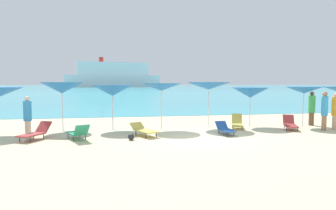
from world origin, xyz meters
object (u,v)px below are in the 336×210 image
at_px(umbrella_3, 112,91).
at_px(beachgoer_3, 324,109).
at_px(umbrella_2, 62,88).
at_px(lounge_chair_5, 290,124).
at_px(lounge_chair_6, 144,130).
at_px(umbrella_7, 304,90).
at_px(lounge_chair_1, 237,123).
at_px(lounge_chair_2, 35,132).
at_px(beach_ball, 131,137).
at_px(umbrella_4, 161,87).
at_px(lounge_chair_4, 78,132).
at_px(cruise_ship, 113,76).
at_px(umbrella_6, 250,93).
at_px(beachgoer_0, 28,115).
at_px(umbrella_5, 208,86).
at_px(lounge_chair_0, 225,129).
at_px(beachgoer_2, 336,110).
at_px(beachgoer_1, 312,107).

height_order(umbrella_3, beachgoer_3, umbrella_3).
height_order(umbrella_2, lounge_chair_5, umbrella_2).
xyz_separation_m(umbrella_3, lounge_chair_6, (1.36, -2.13, -1.69)).
distance_m(umbrella_7, lounge_chair_1, 4.07).
distance_m(lounge_chair_2, beach_ball, 3.98).
bearing_deg(umbrella_3, umbrella_4, -9.38).
relative_size(lounge_chair_4, cruise_ship, 0.03).
distance_m(umbrella_3, umbrella_7, 10.07).
bearing_deg(lounge_chair_6, umbrella_6, -7.78).
distance_m(lounge_chair_2, lounge_chair_4, 1.78).
bearing_deg(lounge_chair_2, beach_ball, 15.80).
bearing_deg(umbrella_3, umbrella_6, -1.44).
bearing_deg(beach_ball, lounge_chair_6, 55.46).
xyz_separation_m(beachgoer_0, cruise_ship, (2.99, 176.73, 6.01)).
height_order(umbrella_3, umbrella_5, umbrella_5).
relative_size(lounge_chair_0, lounge_chair_5, 0.85).
distance_m(umbrella_4, lounge_chair_5, 6.81).
height_order(lounge_chair_1, beachgoer_2, beachgoer_2).
distance_m(lounge_chair_0, beachgoer_0, 8.86).
bearing_deg(beachgoer_1, beachgoer_0, -103.63).
height_order(beachgoer_3, beach_ball, beachgoer_3).
xyz_separation_m(beachgoer_1, cruise_ship, (-11.55, 176.01, 5.94)).
bearing_deg(lounge_chair_0, lounge_chair_6, 177.66).
xyz_separation_m(beachgoer_2, cruise_ship, (-11.74, 177.60, 5.97)).
bearing_deg(lounge_chair_2, umbrella_5, 41.29).
distance_m(lounge_chair_2, beachgoer_2, 14.18).
bearing_deg(lounge_chair_1, beachgoer_0, -157.01).
distance_m(umbrella_4, lounge_chair_6, 2.75).
relative_size(umbrella_7, beachgoer_1, 1.14).
xyz_separation_m(lounge_chair_5, beachgoer_2, (2.16, -0.52, 0.70)).
relative_size(lounge_chair_6, beachgoer_3, 0.88).
distance_m(umbrella_3, beachgoer_2, 11.26).
bearing_deg(umbrella_5, umbrella_4, -176.77).
bearing_deg(lounge_chair_1, umbrella_4, -164.93).
height_order(lounge_chair_1, cruise_ship, cruise_ship).
height_order(umbrella_7, beachgoer_0, umbrella_7).
relative_size(umbrella_3, beachgoer_1, 1.19).
xyz_separation_m(lounge_chair_2, lounge_chair_5, (12.00, 0.68, -0.04)).
relative_size(umbrella_4, umbrella_5, 0.98).
bearing_deg(lounge_chair_5, beachgoer_0, -157.23).
bearing_deg(lounge_chair_5, umbrella_3, -165.44).
relative_size(beachgoer_1, beachgoer_2, 1.02).
bearing_deg(lounge_chair_6, beachgoer_0, 143.47).
distance_m(lounge_chair_2, beachgoer_0, 1.32).
bearing_deg(umbrella_6, beach_ball, -156.58).
relative_size(beachgoer_0, beach_ball, 6.61).
distance_m(umbrella_7, lounge_chair_2, 13.35).
bearing_deg(umbrella_7, umbrella_2, 174.89).
bearing_deg(umbrella_2, beachgoer_1, -3.05).
bearing_deg(umbrella_3, umbrella_5, -2.97).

